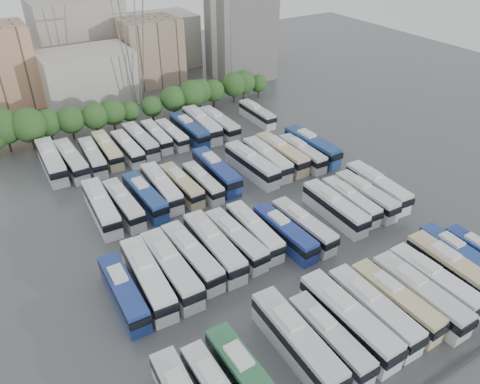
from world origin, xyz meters
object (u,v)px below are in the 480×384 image
apartment_tower (241,27)px  bus_r0_s2 (247,378)px  bus_r0_s7 (373,310)px  bus_r1_s1 (148,278)px  bus_r1_s7 (284,233)px  bus_r3_s1 (71,160)px  bus_r2_s12 (302,153)px  bus_r2_s9 (252,164)px  bus_r2_s11 (281,153)px  bus_r1_s3 (192,256)px  bus_r3_s0 (51,161)px  bus_r3_s9 (202,124)px  bus_r1_s6 (254,231)px  bus_r1_s12 (366,195)px  bus_r2_s4 (161,187)px  bus_r3_s2 (93,157)px  bus_r1_s11 (350,201)px  bus_r2_s1 (101,207)px  electricity_pylon (129,25)px  bus_r1_s5 (236,239)px  bus_r2_s2 (124,204)px  bus_r3_s3 (107,150)px  bus_r0_s5 (329,338)px  bus_r1_s0 (124,292)px  bus_r0_s11 (453,270)px  bus_r2_s13 (312,146)px  bus_r3_s13 (257,114)px  bus_r1_s8 (303,226)px  bus_r0_s9 (419,294)px  bus_r1_s13 (377,187)px  bus_r2_s7 (216,171)px  bus_r2_s5 (181,185)px  bus_r0_s12 (458,256)px  bus_r0_s6 (348,319)px  bus_r3_s4 (128,148)px  bus_r3_s7 (172,134)px  bus_r0_s10 (434,282)px  bus_r0_s8 (395,300)px  bus_r2_s3 (145,196)px

apartment_tower → bus_r0_s2: (-49.00, -82.13, -11.10)m
bus_r0_s7 → bus_r1_s1: bearing=137.8°
bus_r1_s7 → bus_r3_s1: 41.58m
bus_r1_s7 → bus_r2_s12: (16.64, 17.72, -0.02)m
bus_r2_s9 → bus_r2_s11: 6.84m
bus_r1_s3 → bus_r3_s0: size_ratio=0.94×
bus_r0_s7 → bus_r3_s9: size_ratio=0.93×
bus_r1_s6 → bus_r2_s9: size_ratio=0.90×
bus_r1_s12 → bus_r2_s12: bus_r1_s12 is taller
bus_r2_s4 → bus_r3_s2: 17.40m
bus_r1_s11 → bus_r2_s1: bus_r2_s1 is taller
bus_r2_s12 → apartment_tower: bearing=72.6°
electricity_pylon → bus_r1_s5: electricity_pylon is taller
bus_r1_s11 → bus_r3_s1: (-33.38, 35.08, 0.20)m
bus_r2_s2 → bus_r3_s3: 19.19m
bus_r0_s5 → bus_r2_s12: bearing=56.4°
bus_r1_s5 → bus_r1_s6: bus_r1_s5 is taller
bus_r1_s11 → bus_r1_s7: bearing=-172.4°
bus_r2_s2 → bus_r1_s12: bearing=-28.9°
bus_r1_s0 → bus_r2_s1: 18.98m
bus_r0_s11 → bus_r1_s1: (-33.02, 18.21, 0.04)m
bus_r2_s12 → bus_r1_s0: bearing=-155.4°
bus_r1_s12 → bus_r2_s13: bus_r2_s13 is taller
bus_r1_s6 → bus_r1_s12: (19.85, -1.27, 0.01)m
bus_r2_s12 → bus_r3_s13: size_ratio=1.04×
bus_r2_s9 → bus_r1_s8: bearing=-102.0°
bus_r0_s9 → bus_r3_s3: bus_r0_s9 is taller
bus_r1_s3 → bus_r1_s6: bus_r1_s3 is taller
bus_r2_s1 → electricity_pylon: bearing=64.4°
bus_r1_s13 → bus_r2_s11: bearing=113.5°
bus_r2_s1 → bus_r2_s13: 39.64m
bus_r1_s8 → bus_r2_s7: 20.09m
apartment_tower → bus_r1_s3: size_ratio=2.04×
bus_r3_s3 → bus_r1_s12: bearing=-49.5°
bus_r1_s8 → bus_r2_s1: bearing=137.7°
electricity_pylon → bus_r2_s5: 42.17m
electricity_pylon → bus_r0_s12: 76.34m
bus_r0_s6 → bus_r1_s0: (-19.62, 16.96, -0.24)m
bus_r2_s9 → bus_r2_s7: bearing=167.3°
bus_r2_s9 → bus_r3_s3: size_ratio=1.11×
bus_r0_s6 → bus_r0_s12: 19.86m
bus_r1_s8 → bus_r3_s13: 40.90m
bus_r2_s12 → bus_r3_s9: bus_r3_s9 is taller
bus_r0_s5 → bus_r1_s7: size_ratio=0.98×
bus_r3_s4 → bus_r3_s7: bus_r3_s4 is taller
electricity_pylon → bus_r1_s3: (-13.62, -55.07, -16.71)m
bus_r0_s10 → bus_r2_s4: bus_r2_s4 is taller
bus_r1_s7 → bus_r2_s4: size_ratio=0.96×
bus_r0_s2 → bus_r0_s5: bearing=-2.1°
bus_r0_s8 → bus_r2_s3: size_ratio=1.01×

